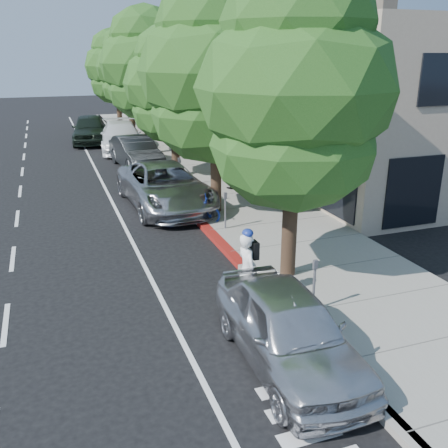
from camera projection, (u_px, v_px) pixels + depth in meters
name	position (u px, v px, depth m)	size (l,w,h in m)	color
ground	(231.00, 256.00, 15.06)	(120.00, 120.00, 0.00)	black
sidewalk	(217.00, 184.00, 22.88)	(4.60, 56.00, 0.15)	gray
curb	(168.00, 188.00, 22.15)	(0.30, 56.00, 0.15)	#9E998E
curb_red_segment	(220.00, 242.00, 15.92)	(0.32, 4.00, 0.15)	maroon
storefront_building	(272.00, 88.00, 32.97)	(10.00, 36.00, 7.00)	tan
street_tree_0	(296.00, 93.00, 11.95)	(4.93, 4.93, 7.97)	black
street_tree_1	(215.00, 74.00, 17.23)	(5.44, 5.44, 8.37)	black
street_tree_2	(173.00, 85.00, 22.80)	(4.63, 4.63, 7.15)	black
street_tree_3	(147.00, 65.00, 27.90)	(5.30, 5.30, 8.33)	black
street_tree_4	(129.00, 68.00, 33.35)	(4.46, 4.46, 7.61)	black
street_tree_5	(116.00, 67.00, 38.72)	(4.91, 4.91, 7.61)	black
cyclist	(247.00, 270.00, 11.87)	(0.67, 0.44, 1.85)	white
bicycle	(190.00, 211.00, 17.42)	(0.74, 2.12, 1.11)	navy
silver_suv	(165.00, 186.00, 19.45)	(2.83, 6.14, 1.71)	#ADADB2
dark_sedan	(136.00, 152.00, 26.11)	(1.73, 4.98, 1.64)	black
white_pickup	(121.00, 137.00, 30.67)	(2.42, 5.95, 1.73)	white
dark_suv_far	(90.00, 129.00, 33.23)	(2.20, 5.46, 1.86)	black
near_car_a	(288.00, 329.00, 9.64)	(1.84, 4.58, 1.56)	silver
pedestrian	(233.00, 166.00, 21.59)	(0.94, 0.74, 1.94)	black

